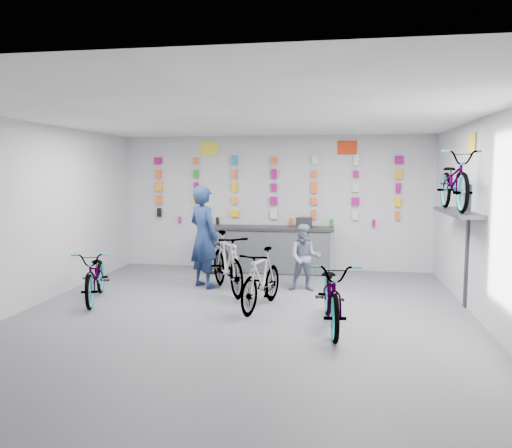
% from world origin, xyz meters
% --- Properties ---
extents(floor, '(8.00, 8.00, 0.00)m').
position_xyz_m(floor, '(0.00, 0.00, 0.00)').
color(floor, '#4F4F54').
rests_on(floor, ground).
extents(ceiling, '(8.00, 8.00, 0.00)m').
position_xyz_m(ceiling, '(0.00, 0.00, 3.00)').
color(ceiling, white).
rests_on(ceiling, wall_back).
extents(wall_back, '(7.00, 0.00, 7.00)m').
position_xyz_m(wall_back, '(0.00, 4.00, 1.50)').
color(wall_back, '#BCBCBF').
rests_on(wall_back, floor).
extents(wall_front, '(7.00, 0.00, 7.00)m').
position_xyz_m(wall_front, '(0.00, -4.00, 1.50)').
color(wall_front, '#BCBCBF').
rests_on(wall_front, floor).
extents(wall_left, '(0.00, 8.00, 8.00)m').
position_xyz_m(wall_left, '(-3.50, 0.00, 1.50)').
color(wall_left, '#BCBCBF').
rests_on(wall_left, floor).
extents(wall_right, '(0.00, 8.00, 8.00)m').
position_xyz_m(wall_right, '(3.50, 0.00, 1.50)').
color(wall_right, '#BCBCBF').
rests_on(wall_right, floor).
extents(counter, '(2.70, 0.66, 1.00)m').
position_xyz_m(counter, '(0.00, 3.54, 0.49)').
color(counter, black).
rests_on(counter, floor).
extents(merch_wall, '(5.58, 0.08, 1.57)m').
position_xyz_m(merch_wall, '(0.01, 3.93, 1.80)').
color(merch_wall, black).
rests_on(merch_wall, wall_back).
extents(wall_bracket, '(0.39, 1.90, 2.00)m').
position_xyz_m(wall_bracket, '(3.33, 1.20, 1.46)').
color(wall_bracket, '#333338').
rests_on(wall_bracket, wall_right).
extents(sign_left, '(0.42, 0.02, 0.30)m').
position_xyz_m(sign_left, '(-1.50, 3.98, 2.72)').
color(sign_left, yellow).
rests_on(sign_left, wall_back).
extents(sign_right, '(0.42, 0.02, 0.30)m').
position_xyz_m(sign_right, '(1.60, 3.98, 2.72)').
color(sign_right, red).
rests_on(sign_right, wall_back).
extents(sign_side, '(0.02, 0.40, 0.30)m').
position_xyz_m(sign_side, '(3.48, 1.20, 2.65)').
color(sign_side, yellow).
rests_on(sign_side, wall_right).
extents(bike_left, '(1.09, 1.80, 0.89)m').
position_xyz_m(bike_left, '(-2.64, 0.63, 0.45)').
color(bike_left, gray).
rests_on(bike_left, floor).
extents(bike_center, '(0.82, 1.67, 0.97)m').
position_xyz_m(bike_center, '(0.22, 0.59, 0.48)').
color(bike_center, gray).
rests_on(bike_center, floor).
extents(bike_right, '(0.84, 1.95, 1.00)m').
position_xyz_m(bike_right, '(1.35, -0.24, 0.50)').
color(bike_right, gray).
rests_on(bike_right, floor).
extents(bike_service, '(1.34, 1.87, 1.11)m').
position_xyz_m(bike_service, '(-0.56, 1.58, 0.55)').
color(bike_service, gray).
rests_on(bike_service, floor).
extents(bike_wall, '(0.63, 1.80, 0.95)m').
position_xyz_m(bike_wall, '(3.25, 1.20, 2.05)').
color(bike_wall, gray).
rests_on(bike_wall, wall_bracket).
extents(clerk, '(0.84, 0.79, 1.94)m').
position_xyz_m(clerk, '(-1.09, 1.91, 0.97)').
color(clerk, '#17284E').
rests_on(clerk, floor).
extents(customer, '(0.61, 0.48, 1.24)m').
position_xyz_m(customer, '(0.83, 1.92, 0.62)').
color(customer, slate).
rests_on(customer, floor).
extents(spare_wheel, '(0.74, 0.33, 0.71)m').
position_xyz_m(spare_wheel, '(-1.25, 3.17, 0.35)').
color(spare_wheel, black).
rests_on(spare_wheel, floor).
extents(register, '(0.34, 0.36, 0.22)m').
position_xyz_m(register, '(0.71, 3.55, 1.11)').
color(register, black).
rests_on(register, counter).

